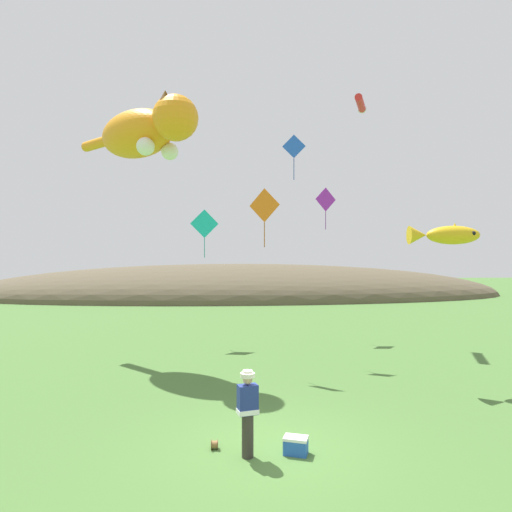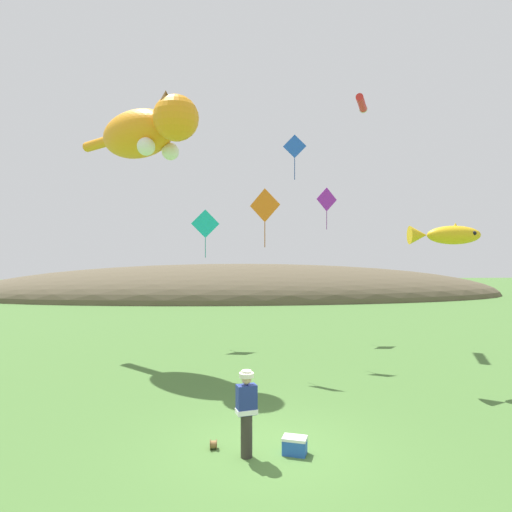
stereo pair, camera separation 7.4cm
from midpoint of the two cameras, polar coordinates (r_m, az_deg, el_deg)
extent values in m
plane|color=#477033|center=(10.46, 1.63, -23.10)|extent=(120.00, 120.00, 0.00)
ellipsoid|color=brown|center=(43.01, -2.27, -5.00)|extent=(50.66, 15.92, 6.03)
cylinder|color=#332D28|center=(9.99, -0.97, -21.53)|extent=(0.24, 0.24, 0.88)
cube|color=navy|center=(9.73, -0.97, -17.50)|extent=(0.45, 0.34, 0.60)
cube|color=white|center=(9.81, -0.97, -18.83)|extent=(0.47, 0.36, 0.10)
sphere|color=tan|center=(9.62, -0.97, -15.17)|extent=(0.20, 0.20, 0.20)
cylinder|color=beige|center=(9.59, -0.97, -14.66)|extent=(0.30, 0.30, 0.09)
cylinder|color=beige|center=(9.58, -0.97, -14.31)|extent=(0.20, 0.20, 0.07)
cylinder|color=olive|center=(10.50, -5.12, -22.40)|extent=(0.13, 0.15, 0.15)
cylinder|color=brown|center=(10.50, -5.51, -22.40)|extent=(0.02, 0.20, 0.20)
cylinder|color=brown|center=(10.50, -4.73, -22.41)|extent=(0.02, 0.20, 0.20)
cube|color=blue|center=(10.26, 5.08, -22.68)|extent=(0.56, 0.46, 0.30)
cube|color=white|center=(10.19, 5.08, -21.75)|extent=(0.57, 0.47, 0.06)
ellipsoid|color=orange|center=(19.13, -14.46, 14.51)|extent=(4.15, 4.14, 1.83)
ellipsoid|color=white|center=(18.91, -14.14, 13.65)|extent=(2.56, 2.55, 1.01)
sphere|color=orange|center=(17.33, -9.85, 16.63)|extent=(1.65, 1.65, 1.65)
cone|color=#55330A|center=(17.78, -8.65, 18.24)|extent=(0.83, 0.83, 0.55)
cone|color=#55330A|center=(17.24, -11.09, 18.81)|extent=(0.83, 0.83, 0.55)
sphere|color=white|center=(18.21, -10.53, 12.72)|extent=(0.66, 0.66, 0.66)
sphere|color=white|center=(17.57, -13.46, 13.17)|extent=(0.66, 0.66, 0.66)
cylinder|color=orange|center=(21.58, -18.96, 13.14)|extent=(1.74, 1.73, 0.44)
ellipsoid|color=gold|center=(15.91, 23.61, 2.41)|extent=(1.75, 0.79, 0.60)
cone|color=gold|center=(15.52, 19.74, 2.47)|extent=(0.60, 0.65, 0.60)
cone|color=gold|center=(15.94, 23.78, 3.33)|extent=(0.30, 0.30, 0.28)
sphere|color=black|center=(15.93, 25.73, 2.58)|extent=(0.14, 0.14, 0.14)
cylinder|color=red|center=(24.35, 13.13, 18.12)|extent=(1.06, 1.93, 0.36)
torus|color=white|center=(25.27, 13.35, 17.46)|extent=(0.43, 0.22, 0.44)
cube|color=purple|center=(23.05, 8.92, 7.00)|extent=(1.12, 0.44, 1.19)
cylinder|color=black|center=(23.06, 8.91, 7.00)|extent=(0.75, 0.30, 0.02)
cube|color=#6B1A7C|center=(22.96, 8.92, 4.41)|extent=(0.03, 0.02, 0.90)
cube|color=orange|center=(16.41, 1.24, 6.36)|extent=(1.04, 0.65, 1.22)
cylinder|color=black|center=(16.43, 1.24, 6.36)|extent=(0.70, 0.44, 0.02)
cube|color=#A95011|center=(16.34, 1.24, 2.67)|extent=(0.03, 0.02, 0.90)
cube|color=blue|center=(19.54, 4.96, 13.50)|extent=(0.97, 0.18, 0.98)
cylinder|color=black|center=(19.55, 4.96, 13.49)|extent=(0.65, 0.12, 0.02)
cube|color=#1A3E97|center=(19.35, 4.96, 10.79)|extent=(0.03, 0.01, 0.90)
cube|color=#19BFBF|center=(21.13, -6.25, 4.03)|extent=(1.29, 0.28, 1.31)
cylinder|color=black|center=(21.14, -6.25, 4.03)|extent=(0.87, 0.19, 0.02)
cube|color=#118585|center=(21.09, -6.25, 1.03)|extent=(0.03, 0.01, 0.90)
camera|label=1|loc=(0.04, -89.84, 0.00)|focal=32.00mm
camera|label=2|loc=(0.04, 90.16, 0.00)|focal=32.00mm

